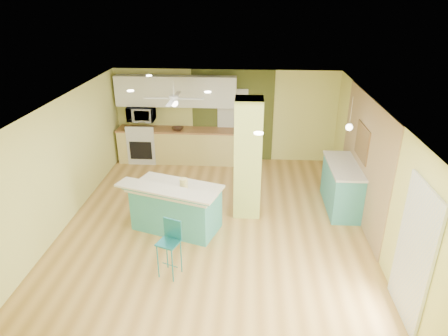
{
  "coord_description": "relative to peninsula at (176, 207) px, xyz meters",
  "views": [
    {
      "loc": [
        0.67,
        -6.99,
        4.37
      ],
      "look_at": [
        0.17,
        0.4,
        1.07
      ],
      "focal_mm": 32.0,
      "sensor_mm": 36.0,
      "label": 1
    }
  ],
  "objects": [
    {
      "name": "ceiling_fan",
      "position": [
        -0.36,
        2.23,
        1.59
      ],
      "size": [
        1.41,
        1.41,
        0.61
      ],
      "color": "silver",
      "rests_on": "ceiling"
    },
    {
      "name": "pendant_lamp",
      "position": [
        3.39,
        0.98,
        1.4
      ],
      "size": [
        0.14,
        0.14,
        0.69
      ],
      "color": "silver",
      "rests_on": "ceiling"
    },
    {
      "name": "wall_right",
      "position": [
        3.74,
        0.23,
        0.77
      ],
      "size": [
        0.01,
        7.0,
        2.5
      ],
      "primitive_type": "cube",
      "color": "#DEDD77",
      "rests_on": "floor"
    },
    {
      "name": "ceiling",
      "position": [
        0.74,
        0.23,
        2.02
      ],
      "size": [
        6.0,
        7.0,
        0.01
      ],
      "primitive_type": "cube",
      "color": "white",
      "rests_on": "wall_back"
    },
    {
      "name": "peninsula",
      "position": [
        0.0,
        0.0,
        0.0
      ],
      "size": [
        2.07,
        1.55,
        1.04
      ],
      "rotation": [
        0.0,
        0.0,
        -0.31
      ],
      "color": "teal",
      "rests_on": "floor"
    },
    {
      "name": "french_door",
      "position": [
        3.71,
        -2.07,
        0.57
      ],
      "size": [
        0.04,
        1.08,
        2.1
      ],
      "primitive_type": "cube",
      "color": "silver",
      "rests_on": "floor"
    },
    {
      "name": "column",
      "position": [
        1.39,
        0.73,
        0.77
      ],
      "size": [
        0.55,
        0.55,
        2.5
      ],
      "primitive_type": "cube",
      "color": "#AFBE58",
      "rests_on": "floor"
    },
    {
      "name": "olive_accent",
      "position": [
        0.94,
        3.71,
        0.77
      ],
      "size": [
        2.2,
        0.02,
        2.5
      ],
      "primitive_type": "cube",
      "color": "#495020",
      "rests_on": "floor"
    },
    {
      "name": "upper_cabinets",
      "position": [
        -0.56,
        3.55,
        1.47
      ],
      "size": [
        3.2,
        0.34,
        0.8
      ],
      "primitive_type": "cube",
      "color": "white",
      "rests_on": "wall_back"
    },
    {
      "name": "wall_left",
      "position": [
        -2.27,
        0.23,
        0.77
      ],
      "size": [
        0.01,
        7.0,
        2.5
      ],
      "primitive_type": "cube",
      "color": "#DEDD77",
      "rests_on": "floor"
    },
    {
      "name": "microwave",
      "position": [
        -1.51,
        3.43,
        0.87
      ],
      "size": [
        0.7,
        0.48,
        0.39
      ],
      "primitive_type": "imported",
      "color": "white",
      "rests_on": "wall_back"
    },
    {
      "name": "stove",
      "position": [
        -1.51,
        3.42,
        -0.02
      ],
      "size": [
        0.76,
        0.66,
        1.08
      ],
      "color": "silver",
      "rests_on": "floor"
    },
    {
      "name": "bar_stool",
      "position": [
        0.17,
        -1.37,
        0.18
      ],
      "size": [
        0.42,
        0.42,
        1.0
      ],
      "rotation": [
        0.0,
        0.0,
        -0.36
      ],
      "color": "#1C7482",
      "rests_on": "floor"
    },
    {
      "name": "wall_back",
      "position": [
        0.74,
        3.73,
        0.77
      ],
      "size": [
        6.0,
        0.01,
        2.5
      ],
      "primitive_type": "cube",
      "color": "#DEDD77",
      "rests_on": "floor"
    },
    {
      "name": "wood_panel",
      "position": [
        3.72,
        0.83,
        0.77
      ],
      "size": [
        0.02,
        3.4,
        2.5
      ],
      "primitive_type": "cube",
      "color": "#977756",
      "rests_on": "floor"
    },
    {
      "name": "canister",
      "position": [
        0.18,
        0.0,
        0.52
      ],
      "size": [
        0.16,
        0.16,
        0.2
      ],
      "primitive_type": "cylinder",
      "color": "gold",
      "rests_on": "peninsula"
    },
    {
      "name": "wall_decor",
      "position": [
        3.7,
        1.03,
        1.07
      ],
      "size": [
        0.03,
        0.9,
        0.7
      ],
      "primitive_type": "cube",
      "color": "brown",
      "rests_on": "wood_panel"
    },
    {
      "name": "floor",
      "position": [
        0.74,
        0.23,
        -0.49
      ],
      "size": [
        6.0,
        7.0,
        0.01
      ],
      "primitive_type": "cube",
      "color": "#A8793A",
      "rests_on": "ground"
    },
    {
      "name": "wall_front",
      "position": [
        0.74,
        -3.28,
        0.77
      ],
      "size": [
        6.0,
        0.01,
        2.5
      ],
      "primitive_type": "cube",
      "color": "#DEDD77",
      "rests_on": "floor"
    },
    {
      "name": "kitchen_run",
      "position": [
        -0.56,
        3.43,
        -0.01
      ],
      "size": [
        3.25,
        0.63,
        0.94
      ],
      "color": "#D4C06E",
      "rests_on": "floor"
    },
    {
      "name": "fruit_bowl",
      "position": [
        -0.53,
        3.34,
        0.5
      ],
      "size": [
        0.33,
        0.33,
        0.08
      ],
      "primitive_type": "imported",
      "rotation": [
        0.0,
        0.0,
        0.06
      ],
      "color": "#372116",
      "rests_on": "kitchen_run"
    },
    {
      "name": "interior_door",
      "position": [
        0.94,
        3.69,
        0.52
      ],
      "size": [
        0.82,
        0.05,
        2.0
      ],
      "primitive_type": "cube",
      "color": "silver",
      "rests_on": "floor"
    },
    {
      "name": "side_counter",
      "position": [
        3.44,
        1.08,
        0.03
      ],
      "size": [
        0.67,
        1.59,
        1.02
      ],
      "color": "teal",
      "rests_on": "floor"
    }
  ]
}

